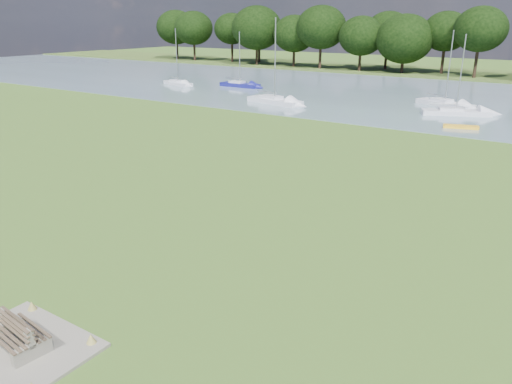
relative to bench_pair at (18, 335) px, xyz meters
The scene contains 12 objects.
ground 14.01m from the bench_pair, 90.00° to the left, with size 220.00×220.00×0.00m, color olive.
river 56.00m from the bench_pair, 90.00° to the left, with size 220.00×40.00×0.10m, color slate.
far_bank 86.00m from the bench_pair, 90.00° to the left, with size 220.00×20.00×0.40m, color #4C6626.
concrete_pad 0.47m from the bench_pair, 89.75° to the right, with size 4.20×3.20×0.10m, color gray.
bench_pair is the anchor object (origin of this frame).
kayak 39.65m from the bench_pair, 84.64° to the left, with size 2.94×0.69×0.29m, color yellow.
tree_line 83.24m from the bench_pair, 98.94° to the left, with size 117.26×9.33×11.30m.
sailboat_0 60.81m from the bench_pair, 127.71° to the left, with size 5.82×3.13×7.79m.
sailboat_2 46.04m from the bench_pair, 87.88° to the left, with size 6.72×4.32×7.74m.
sailboat_5 50.78m from the bench_pair, 90.63° to the left, with size 6.74×4.42×7.97m.
sailboat_6 58.92m from the bench_pair, 119.11° to the left, with size 5.96×1.72×7.40m.
sailboat_8 45.31m from the bench_pair, 112.15° to the left, with size 7.31×3.43×9.22m.
Camera 1 is at (12.62, -20.41, 9.25)m, focal length 35.00 mm.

